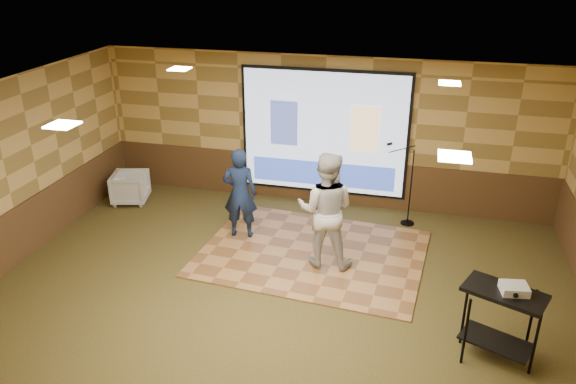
% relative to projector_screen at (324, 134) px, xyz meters
% --- Properties ---
extents(ground, '(9.00, 9.00, 0.00)m').
position_rel_projector_screen_xyz_m(ground, '(0.00, -3.44, -1.47)').
color(ground, '#2E3819').
rests_on(ground, ground).
extents(room_shell, '(9.04, 7.04, 3.02)m').
position_rel_projector_screen_xyz_m(room_shell, '(0.00, -3.44, 0.62)').
color(room_shell, tan).
rests_on(room_shell, ground).
extents(wainscot_back, '(9.00, 0.04, 0.95)m').
position_rel_projector_screen_xyz_m(wainscot_back, '(0.00, 0.04, -1.00)').
color(wainscot_back, '#51351B').
rests_on(wainscot_back, ground).
extents(wainscot_left, '(0.04, 7.00, 0.95)m').
position_rel_projector_screen_xyz_m(wainscot_left, '(-4.48, -3.44, -1.00)').
color(wainscot_left, '#51351B').
rests_on(wainscot_left, ground).
extents(projector_screen, '(3.32, 0.06, 2.52)m').
position_rel_projector_screen_xyz_m(projector_screen, '(0.00, 0.00, 0.00)').
color(projector_screen, black).
rests_on(projector_screen, room_shell).
extents(downlight_nw, '(0.32, 0.32, 0.02)m').
position_rel_projector_screen_xyz_m(downlight_nw, '(-2.20, -1.64, 1.50)').
color(downlight_nw, '#FFE7BF').
rests_on(downlight_nw, room_shell).
extents(downlight_ne, '(0.32, 0.32, 0.02)m').
position_rel_projector_screen_xyz_m(downlight_ne, '(2.20, -1.64, 1.50)').
color(downlight_ne, '#FFE7BF').
rests_on(downlight_ne, room_shell).
extents(downlight_sw, '(0.32, 0.32, 0.02)m').
position_rel_projector_screen_xyz_m(downlight_sw, '(-2.20, -4.94, 1.50)').
color(downlight_sw, '#FFE7BF').
rests_on(downlight_sw, room_shell).
extents(downlight_se, '(0.32, 0.32, 0.02)m').
position_rel_projector_screen_xyz_m(downlight_se, '(2.20, -4.94, 1.50)').
color(downlight_se, '#FFE7BF').
rests_on(downlight_se, room_shell).
extents(dance_floor, '(3.95, 3.14, 0.03)m').
position_rel_projector_screen_xyz_m(dance_floor, '(0.23, -2.12, -1.46)').
color(dance_floor, '#AA743E').
rests_on(dance_floor, ground).
extents(player_left, '(0.66, 0.48, 1.66)m').
position_rel_projector_screen_xyz_m(player_left, '(-1.15, -1.80, -0.62)').
color(player_left, '#152344').
rests_on(player_left, dance_floor).
extents(player_right, '(0.95, 0.75, 1.95)m').
position_rel_projector_screen_xyz_m(player_right, '(0.49, -2.40, -0.47)').
color(player_right, beige).
rests_on(player_right, dance_floor).
extents(av_table, '(0.96, 0.51, 1.02)m').
position_rel_projector_screen_xyz_m(av_table, '(3.04, -4.15, -0.75)').
color(av_table, black).
rests_on(av_table, ground).
extents(projector, '(0.36, 0.31, 0.11)m').
position_rel_projector_screen_xyz_m(projector, '(3.14, -4.16, -0.41)').
color(projector, silver).
rests_on(projector, av_table).
extents(mic_stand, '(0.63, 0.26, 1.61)m').
position_rel_projector_screen_xyz_m(mic_stand, '(1.71, -0.56, -0.98)').
color(mic_stand, black).
rests_on(mic_stand, ground).
extents(banquet_chair, '(0.84, 0.83, 0.64)m').
position_rel_projector_screen_xyz_m(banquet_chair, '(-3.83, -0.92, -1.16)').
color(banquet_chair, gray).
rests_on(banquet_chair, ground).
extents(duffel_bag, '(0.52, 0.37, 0.30)m').
position_rel_projector_screen_xyz_m(duffel_bag, '(0.06, -0.19, -1.32)').
color(duffel_bag, black).
rests_on(duffel_bag, ground).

